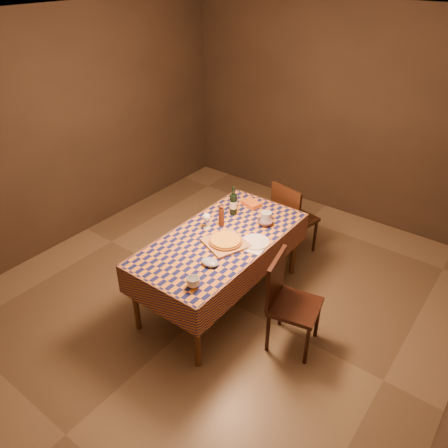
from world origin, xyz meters
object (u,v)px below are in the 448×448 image
Objects in this scene: cutting_board at (225,243)px; wine_bottle at (233,204)px; chair_far at (291,216)px; chair_right at (287,298)px; white_plate at (256,242)px; pizza at (226,241)px; bowl at (265,222)px; dining_table at (221,244)px.

wine_bottle is (-0.27, 0.50, 0.11)m from cutting_board.
chair_right is (0.68, -1.26, 0.00)m from chair_far.
white_plate is 0.29× the size of chair_far.
chair_right reaches higher than cutting_board.
wine_bottle is 1.20× the size of white_plate.
chair_far is at bearing 87.69° from pizza.
bowl reaches higher than cutting_board.
chair_far is (-0.17, 1.01, -0.26)m from white_plate.
pizza is 1.24m from chair_far.
chair_right is (0.51, -0.25, -0.26)m from white_plate.
chair_far is (-0.06, 0.68, -0.27)m from bowl.
cutting_board is 0.39× the size of chair_far.
wine_bottle is at bearing 111.36° from dining_table.
cutting_board is 2.24× the size of bowl.
chair_far reaches higher than cutting_board.
white_plate is (0.21, 0.19, -0.00)m from cutting_board.
pizza is at bearing -101.99° from bowl.
pizza is at bearing 175.50° from chair_right.
wine_bottle reaches higher than bowl.
cutting_board is at bearing -92.31° from chair_far.
white_plate is 0.29× the size of chair_right.
bowl is (0.11, 0.52, -0.01)m from pizza.
bowl is 0.40m from wine_bottle.
wine_bottle reaches higher than pizza.
pizza reaches higher than bowl.
cutting_board is 0.39× the size of chair_right.
cutting_board is at bearing -61.33° from wine_bottle.
cutting_board is at bearing -135.00° from pizza.
bowl is 0.89m from chair_right.
pizza is 0.29m from white_plate.
pizza is 0.43× the size of chair_far.
pizza is 2.45× the size of bowl.
wine_bottle is at bearing 118.67° from pizza.
chair_right is at bearing -29.22° from wine_bottle.
cutting_board is (0.10, -0.06, 0.09)m from dining_table.
chair_right reaches higher than white_plate.
chair_far is (0.05, 1.20, -0.26)m from cutting_board.
wine_bottle is at bearing 147.76° from white_plate.
wine_bottle reaches higher than white_plate.
wine_bottle reaches higher than dining_table.
wine_bottle is at bearing -114.69° from chair_far.
chair_right is (1.00, -0.56, -0.37)m from wine_bottle.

